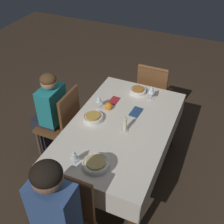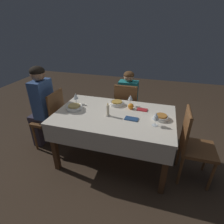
% 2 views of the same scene
% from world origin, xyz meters
% --- Properties ---
extents(ground_plane, '(8.00, 8.00, 0.00)m').
position_xyz_m(ground_plane, '(0.00, 0.00, 0.00)').
color(ground_plane, '#3D2D21').
extents(dining_table, '(1.47, 0.91, 0.72)m').
position_xyz_m(dining_table, '(0.00, 0.00, 0.63)').
color(dining_table, silver).
rests_on(dining_table, ground_plane).
extents(chair_west, '(0.38, 0.38, 0.91)m').
position_xyz_m(chair_west, '(-0.95, 0.04, 0.50)').
color(chair_west, brown).
rests_on(chair_west, ground_plane).
extents(chair_north, '(0.38, 0.38, 0.91)m').
position_xyz_m(chair_north, '(0.02, 0.67, 0.50)').
color(chair_north, brown).
rests_on(chair_north, ground_plane).
extents(chair_east, '(0.38, 0.38, 0.91)m').
position_xyz_m(chair_east, '(0.95, -0.04, 0.50)').
color(chair_east, brown).
rests_on(chair_east, ground_plane).
extents(person_child_teal, '(0.30, 0.33, 1.07)m').
position_xyz_m(person_child_teal, '(0.02, 0.83, 0.59)').
color(person_child_teal, '#282833').
rests_on(person_child_teal, ground_plane).
extents(bowl_west, '(0.22, 0.22, 0.06)m').
position_xyz_m(bowl_west, '(-0.54, -0.01, 0.75)').
color(bowl_west, white).
rests_on(bowl_west, dining_table).
extents(wine_glass_west, '(0.07, 0.07, 0.15)m').
position_xyz_m(wine_glass_west, '(-0.59, 0.15, 0.83)').
color(wine_glass_west, white).
rests_on(wine_glass_west, dining_table).
extents(bowl_north, '(0.19, 0.19, 0.06)m').
position_xyz_m(bowl_north, '(-0.03, 0.27, 0.75)').
color(bowl_north, white).
rests_on(bowl_north, dining_table).
extents(wine_glass_north, '(0.07, 0.07, 0.15)m').
position_xyz_m(wine_glass_north, '(0.14, 0.29, 0.83)').
color(wine_glass_north, white).
rests_on(wine_glass_north, dining_table).
extents(bowl_east, '(0.18, 0.18, 0.06)m').
position_xyz_m(bowl_east, '(0.56, 0.03, 0.75)').
color(bowl_east, white).
rests_on(bowl_east, dining_table).
extents(wine_glass_east, '(0.07, 0.07, 0.16)m').
position_xyz_m(wine_glass_east, '(0.50, -0.13, 0.83)').
color(wine_glass_east, white).
rests_on(wine_glass_east, dining_table).
extents(candle_centerpiece, '(0.06, 0.06, 0.17)m').
position_xyz_m(candle_centerpiece, '(-0.06, -0.07, 0.79)').
color(candle_centerpiece, beige).
rests_on(candle_centerpiece, dining_table).
extents(orange_fruit, '(0.08, 0.08, 0.08)m').
position_xyz_m(orange_fruit, '(0.17, 0.20, 0.76)').
color(orange_fruit, orange).
rests_on(orange_fruit, dining_table).
extents(napkin_red_folded, '(0.14, 0.09, 0.01)m').
position_xyz_m(napkin_red_folded, '(0.32, 0.20, 0.73)').
color(napkin_red_folded, '#AD2328').
rests_on(napkin_red_folded, dining_table).
extents(napkin_spare_side, '(0.16, 0.10, 0.01)m').
position_xyz_m(napkin_spare_side, '(0.23, -0.07, 0.73)').
color(napkin_spare_side, navy).
rests_on(napkin_spare_side, dining_table).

